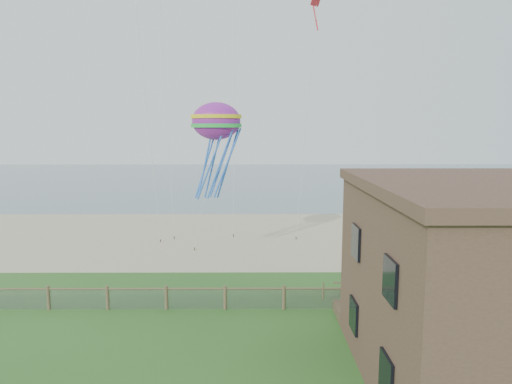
% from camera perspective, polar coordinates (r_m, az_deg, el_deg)
% --- Properties ---
extents(ground, '(160.00, 160.00, 0.00)m').
position_cam_1_polar(ground, '(18.75, -5.08, -21.41)').
color(ground, '#26561D').
rests_on(ground, ground).
extents(sand_beach, '(72.00, 20.00, 0.02)m').
position_cam_1_polar(sand_beach, '(39.39, -2.42, -5.50)').
color(sand_beach, tan).
rests_on(sand_beach, ground).
extents(ocean, '(160.00, 68.00, 0.02)m').
position_cam_1_polar(ocean, '(82.79, -1.29, 1.62)').
color(ocean, slate).
rests_on(ocean, ground).
extents(chainlink_fence, '(36.20, 0.20, 1.25)m').
position_cam_1_polar(chainlink_fence, '(23.93, -3.88, -13.20)').
color(chainlink_fence, brown).
rests_on(chainlink_fence, ground).
extents(motel_deck, '(15.00, 2.00, 0.50)m').
position_cam_1_polar(motel_deck, '(25.80, 27.07, -13.20)').
color(motel_deck, brown).
rests_on(motel_deck, ground).
extents(picnic_table, '(2.40, 2.16, 0.83)m').
position_cam_1_polar(picnic_table, '(24.03, 17.02, -13.80)').
color(picnic_table, brown).
rests_on(picnic_table, ground).
extents(octopus_kite, '(4.08, 3.60, 6.98)m').
position_cam_1_polar(octopus_kite, '(30.77, -4.96, 5.48)').
color(octopus_kite, '#F32663').
extents(kite_red, '(1.75, 1.80, 2.21)m').
position_cam_1_polar(kite_red, '(34.27, 7.55, 21.92)').
color(kite_red, red).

